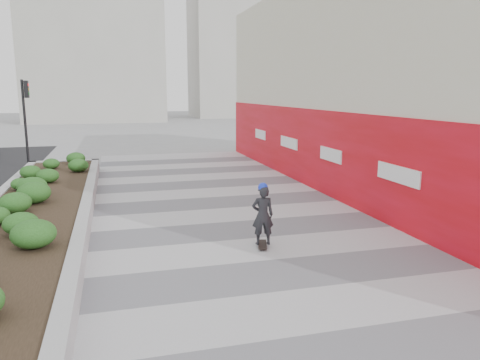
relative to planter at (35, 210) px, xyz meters
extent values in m
plane|color=gray|center=(5.50, -7.00, -0.42)|extent=(160.00, 160.00, 0.00)
cube|color=#A8A8AD|center=(5.50, -4.00, -0.41)|extent=(8.00, 36.00, 0.01)
cube|color=beige|center=(12.50, 2.00, 3.58)|extent=(6.00, 24.00, 8.00)
cube|color=red|center=(9.52, 2.00, 1.08)|extent=(0.12, 24.00, 3.00)
cube|color=#9E9EA0|center=(0.00, 8.85, -0.14)|extent=(3.00, 0.30, 0.55)
cube|color=#9E9EA0|center=(1.35, 0.00, -0.14)|extent=(0.30, 18.00, 0.55)
cube|color=#2D2116|center=(0.00, 0.00, -0.17)|extent=(2.40, 17.40, 0.50)
cylinder|color=black|center=(-1.80, 10.50, 1.68)|extent=(0.12, 0.12, 4.20)
cube|color=black|center=(-1.62, 10.50, 3.33)|extent=(0.18, 0.28, 0.80)
cube|color=#ADAAA3|center=(0.50, 48.00, 9.58)|extent=(16.00, 12.00, 20.00)
cube|color=#ADAAA3|center=(20.50, 53.00, 11.58)|extent=(14.00, 10.00, 24.00)
cylinder|color=#595654|center=(6.00, -4.00, -0.42)|extent=(0.44, 0.44, 0.01)
cube|color=black|center=(5.52, -3.50, -0.35)|extent=(0.40, 0.75, 0.02)
imported|color=#26262B|center=(5.52, -3.50, 0.37)|extent=(0.56, 0.41, 1.43)
sphere|color=#1B37ED|center=(5.52, -3.50, 1.04)|extent=(0.23, 0.23, 0.23)
camera|label=1|loc=(2.19, -13.67, 3.26)|focal=35.00mm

